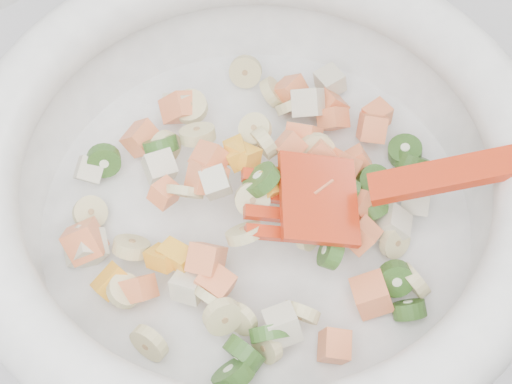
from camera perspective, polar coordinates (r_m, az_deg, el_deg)
counter at (r=1.02m, az=1.02°, el=-12.27°), size 2.00×0.60×0.90m
mixing_bowl at (r=0.53m, az=0.05°, el=0.69°), size 0.42×0.40×0.14m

